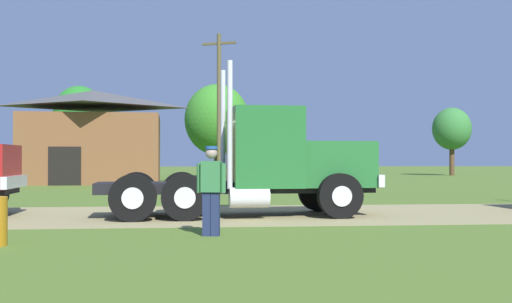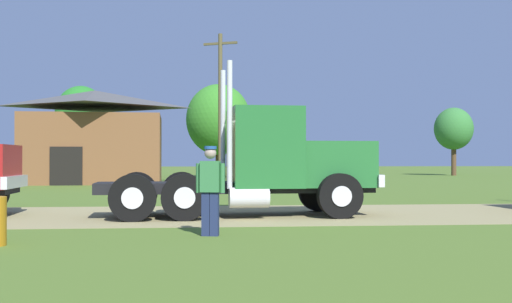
% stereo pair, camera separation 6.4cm
% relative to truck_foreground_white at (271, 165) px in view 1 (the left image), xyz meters
% --- Properties ---
extents(ground_plane, '(200.00, 200.00, 0.00)m').
position_rel_truck_foreground_white_xyz_m(ground_plane, '(0.05, 0.38, -1.37)').
color(ground_plane, '#4A6623').
extents(dirt_track, '(120.00, 6.19, 0.01)m').
position_rel_truck_foreground_white_xyz_m(dirt_track, '(0.05, 0.38, -1.37)').
color(dirt_track, '#8F8355').
rests_on(dirt_track, ground_plane).
extents(truck_foreground_white, '(7.50, 2.90, 4.01)m').
position_rel_truck_foreground_white_xyz_m(truck_foreground_white, '(0.00, 0.00, 0.00)').
color(truck_foreground_white, black).
rests_on(truck_foreground_white, ground_plane).
extents(visitor_standing_near, '(0.57, 0.33, 1.78)m').
position_rel_truck_foreground_white_xyz_m(visitor_standing_near, '(-1.69, -4.21, -0.40)').
color(visitor_standing_near, '#33723F').
rests_on(visitor_standing_near, ground_plane).
extents(shed_building, '(8.71, 6.70, 5.73)m').
position_rel_truck_foreground_white_xyz_m(shed_building, '(-8.35, 22.39, 1.39)').
color(shed_building, brown).
rests_on(shed_building, ground_plane).
extents(utility_pole_far, '(2.08, 0.99, 9.24)m').
position_rel_truck_foreground_white_xyz_m(utility_pole_far, '(-0.63, 21.68, 3.51)').
color(utility_pole_far, brown).
rests_on(utility_pole_far, ground_plane).
extents(tree_left, '(4.32, 4.32, 7.73)m').
position_rel_truck_foreground_white_xyz_m(tree_left, '(-12.00, 37.50, 3.96)').
color(tree_left, '#513823').
rests_on(tree_left, ground_plane).
extents(tree_mid, '(5.03, 5.03, 7.34)m').
position_rel_truck_foreground_white_xyz_m(tree_mid, '(-0.44, 31.92, 3.19)').
color(tree_mid, '#513823').
rests_on(tree_mid, ground_plane).
extents(tree_right, '(3.43, 3.43, 6.08)m').
position_rel_truck_foreground_white_xyz_m(tree_right, '(20.77, 37.01, 2.79)').
color(tree_right, '#513823').
rests_on(tree_right, ground_plane).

